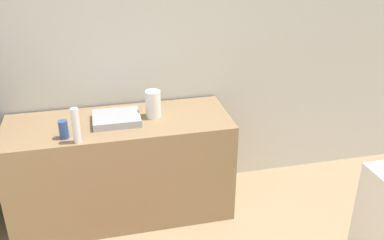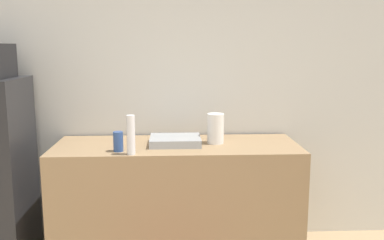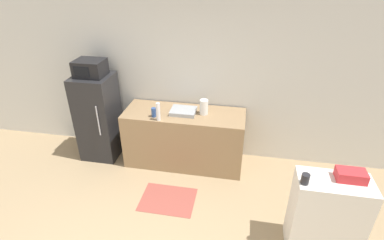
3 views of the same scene
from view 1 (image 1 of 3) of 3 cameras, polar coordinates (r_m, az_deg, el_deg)
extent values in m
cube|color=silver|center=(3.90, -14.87, 6.89)|extent=(8.00, 0.06, 2.60)
cube|color=#937551|center=(3.88, -9.33, -6.34)|extent=(1.91, 0.71, 0.93)
cube|color=#9EA3A8|center=(3.65, -10.04, 0.22)|extent=(0.39, 0.33, 0.06)
cylinder|color=silver|center=(3.33, -15.21, -0.72)|extent=(0.06, 0.06, 0.28)
cylinder|color=#2D4C8C|center=(3.45, -16.75, -1.22)|extent=(0.07, 0.07, 0.15)
cylinder|color=white|center=(3.66, -5.20, 2.13)|extent=(0.13, 0.13, 0.24)
camera|label=2|loc=(0.81, 11.42, -59.73)|focal=40.00mm
camera|label=3|loc=(1.40, 121.87, 12.58)|focal=28.00mm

